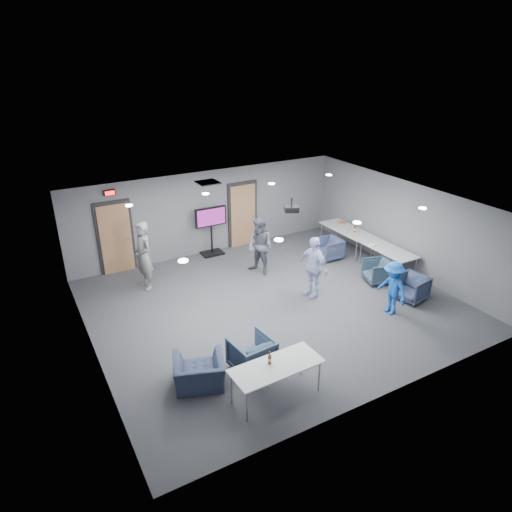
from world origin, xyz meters
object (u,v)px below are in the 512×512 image
chair_front_a (252,354)px  bottle_front (270,359)px  person_d (392,288)px  chair_right_a (329,249)px  chair_right_c (411,288)px  person_c (313,267)px  table_right_a (347,230)px  chair_front_b (199,373)px  bottle_right (355,229)px  projector (292,209)px  table_right_b (388,250)px  chair_right_b (378,271)px  table_front_left (276,367)px  person_b (260,246)px  tv_stand (211,228)px  person_a (144,256)px

chair_front_a → bottle_front: size_ratio=3.03×
person_d → bottle_front: 4.35m
bottle_front → chair_right_a: bearing=42.7°
chair_right_c → person_c: bearing=-134.6°
chair_right_c → table_right_a: (0.65, 3.49, 0.35)m
chair_front_b → bottle_right: bearing=-133.3°
person_c → projector: (-0.44, 0.46, 1.55)m
table_right_a → table_right_b: same height
chair_right_a → table_right_a: bearing=109.8°
chair_right_b → bottle_right: 2.14m
chair_front_a → person_c: bearing=-151.7°
chair_right_a → bottle_front: 6.67m
table_right_a → table_front_left: 7.57m
table_right_b → bottle_right: (0.03, 1.55, 0.14)m
person_b → chair_front_a: size_ratio=2.09×
projector → person_b: bearing=119.7°
bottle_front → table_right_a: bearing=39.6°
person_c → table_front_left: (-2.94, -2.92, -0.17)m
chair_right_c → table_front_left: size_ratio=0.42×
person_d → tv_stand: size_ratio=0.88×
person_a → chair_front_a: 4.71m
person_b → chair_right_b: (2.65, -2.16, -0.52)m
chair_front_b → chair_right_c: bearing=-156.5°
person_c → chair_front_a: 3.58m
person_c → projector: projector is taller
chair_right_a → projector: projector is taller
chair_front_a → bottle_front: bottle_front is taller
bottle_right → projector: 3.83m
person_c → person_a: bearing=-132.9°
table_right_b → chair_right_c: bearing=157.7°
person_b → bottle_right: (3.39, -0.22, -0.03)m
bottle_right → chair_right_a: bearing=177.5°
chair_right_a → chair_right_b: 1.99m
person_c → chair_right_b: person_c is taller
person_a → table_right_b: (6.60, -2.51, -0.28)m
person_a → person_d: 6.60m
chair_front_b → table_right_a: table_right_a is taller
person_c → tv_stand: person_c is taller
table_right_a → chair_front_a: bearing=124.7°
chair_right_c → table_front_left: bearing=-84.4°
table_right_a → projector: (-3.25, -1.55, 1.71)m
bottle_right → tv_stand: bearing=152.0°
bottle_front → projector: (2.58, 3.28, 1.57)m
chair_right_c → table_right_a: table_right_a is taller
person_a → person_d: size_ratio=1.37×
chair_front_a → bottle_right: (5.78, 3.63, 0.45)m
person_d → chair_right_a: bearing=170.4°
chair_front_b → table_front_left: 1.58m
person_d → tv_stand: (-2.42, 5.54, 0.20)m
projector → chair_front_a: bearing=-110.9°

